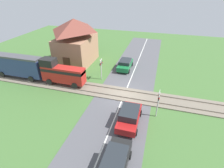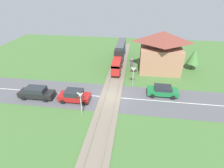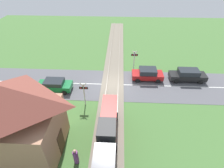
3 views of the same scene
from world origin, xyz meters
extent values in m
plane|color=#426B33|center=(0.00, 0.00, 0.00)|extent=(60.00, 60.00, 0.00)
cube|color=#515156|center=(0.00, 0.00, 0.01)|extent=(48.00, 6.40, 0.02)
cube|color=silver|center=(0.00, 0.00, 0.02)|extent=(48.00, 0.12, 0.00)
cube|color=#756B5B|center=(0.00, 0.00, 0.06)|extent=(2.80, 48.00, 0.12)
cube|color=slate|center=(-0.72, 0.00, 0.18)|extent=(0.10, 48.00, 0.12)
cube|color=slate|center=(0.72, 0.00, 0.18)|extent=(0.10, 48.00, 0.12)
cube|color=red|center=(0.00, 7.69, 1.57)|extent=(1.35, 5.40, 1.90)
cube|color=black|center=(0.00, 7.69, 2.09)|extent=(1.37, 5.40, 0.36)
cube|color=black|center=(0.00, 9.52, 2.97)|extent=(1.35, 1.73, 0.90)
cylinder|color=black|center=(-0.72, 5.96, 0.62)|extent=(0.14, 0.76, 0.76)
cylinder|color=black|center=(0.72, 5.96, 0.62)|extent=(0.14, 0.76, 0.76)
cylinder|color=black|center=(-0.72, 9.41, 0.62)|extent=(0.14, 0.76, 0.76)
cylinder|color=black|center=(0.72, 9.41, 0.62)|extent=(0.14, 0.76, 0.76)
cube|color=#A81919|center=(-4.47, -1.44, 0.63)|extent=(3.97, 1.75, 0.65)
cube|color=#23282D|center=(-4.47, -1.44, 1.26)|extent=(2.18, 1.61, 0.62)
cylinder|color=black|center=(-3.18, -0.57, 0.30)|extent=(0.60, 0.18, 0.60)
cylinder|color=black|center=(-3.18, -2.31, 0.30)|extent=(0.60, 0.18, 0.60)
cylinder|color=black|center=(-5.76, -0.57, 0.30)|extent=(0.60, 0.18, 0.60)
cylinder|color=black|center=(-5.76, -2.31, 0.30)|extent=(0.60, 0.18, 0.60)
cube|color=#197038|center=(6.86, 1.44, 0.63)|extent=(4.05, 1.69, 0.65)
cube|color=#23282D|center=(6.86, 1.44, 1.19)|extent=(2.23, 1.55, 0.47)
cylinder|color=black|center=(5.55, 0.60, 0.30)|extent=(0.60, 0.18, 0.60)
cylinder|color=black|center=(5.55, 2.28, 0.30)|extent=(0.60, 0.18, 0.60)
cylinder|color=black|center=(8.18, 0.60, 0.30)|extent=(0.60, 0.18, 0.60)
cylinder|color=black|center=(8.18, 2.28, 0.30)|extent=(0.60, 0.18, 0.60)
cube|color=black|center=(-9.61, -1.44, 0.63)|extent=(4.59, 1.61, 0.67)
cube|color=#23282D|center=(-9.61, -1.44, 1.28)|extent=(2.52, 1.48, 0.61)
cylinder|color=black|center=(-8.12, -0.64, 0.30)|extent=(0.60, 0.18, 0.60)
cylinder|color=black|center=(-8.12, -2.24, 0.30)|extent=(0.60, 0.18, 0.60)
cylinder|color=black|center=(-11.11, -0.64, 0.30)|extent=(0.60, 0.18, 0.60)
cylinder|color=black|center=(-11.11, -2.24, 0.30)|extent=(0.60, 0.18, 0.60)
cylinder|color=#B7B7B7|center=(-2.81, -3.78, 1.41)|extent=(0.12, 0.12, 2.81)
cube|color=black|center=(-2.81, -3.78, 2.31)|extent=(0.90, 0.08, 0.28)
sphere|color=red|center=(-3.08, -3.78, 2.31)|extent=(0.18, 0.18, 0.18)
sphere|color=red|center=(-2.54, -3.78, 2.31)|extent=(0.18, 0.18, 0.18)
cube|color=silver|center=(-2.81, -3.78, 2.56)|extent=(0.72, 0.04, 0.72)
cube|color=silver|center=(-2.81, -3.78, 2.56)|extent=(0.72, 0.04, 0.72)
cylinder|color=#B7B7B7|center=(2.81, 3.78, 1.41)|extent=(0.12, 0.12, 2.81)
cube|color=black|center=(2.81, 3.78, 2.31)|extent=(0.90, 0.08, 0.28)
sphere|color=red|center=(3.08, 3.78, 2.31)|extent=(0.18, 0.18, 0.18)
sphere|color=red|center=(2.54, 3.78, 2.31)|extent=(0.18, 0.18, 0.18)
cube|color=silver|center=(2.81, 3.78, 2.56)|extent=(0.72, 0.04, 0.72)
cube|color=silver|center=(2.81, 3.78, 2.56)|extent=(0.72, 0.04, 0.72)
cube|color=#AD7A5B|center=(7.09, 9.34, 2.09)|extent=(6.63, 4.81, 4.17)
cube|color=#472D1E|center=(3.76, 9.34, 1.05)|extent=(0.06, 1.10, 2.10)
cylinder|color=#7F3D84|center=(2.37, 10.40, 0.68)|extent=(0.40, 0.40, 1.35)
sphere|color=tan|center=(2.37, 10.40, 1.48)|extent=(0.25, 0.25, 0.25)
camera|label=1|loc=(-16.60, -3.31, 11.37)|focal=28.00mm
camera|label=2|loc=(2.88, -19.18, 13.20)|focal=28.00mm
camera|label=3|loc=(-0.78, 17.69, 13.29)|focal=28.00mm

